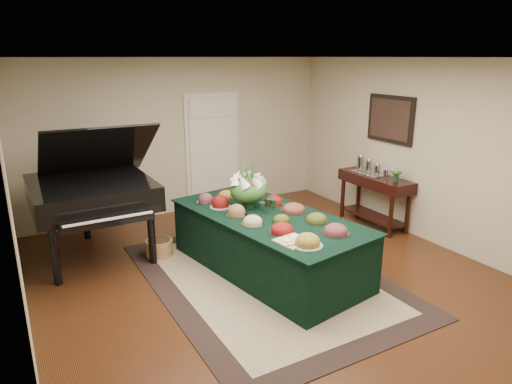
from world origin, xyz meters
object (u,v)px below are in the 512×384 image
floral_centerpiece (248,186)px  grand_piano (92,191)px  buffet_table (268,243)px  mahogany_sideboard (375,187)px

floral_centerpiece → grand_piano: (-1.78, 1.18, -0.12)m
floral_centerpiece → buffet_table: bearing=-80.0°
buffet_table → grand_piano: grand_piano is taller
floral_centerpiece → mahogany_sideboard: size_ratio=0.38×
buffet_table → floral_centerpiece: (-0.07, 0.40, 0.68)m
buffet_table → floral_centerpiece: 0.79m
buffet_table → floral_centerpiece: bearing=100.0°
floral_centerpiece → mahogany_sideboard: 2.52m
buffet_table → grand_piano: 2.50m
floral_centerpiece → mahogany_sideboard: floral_centerpiece is taller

